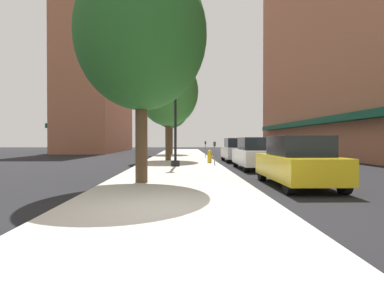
% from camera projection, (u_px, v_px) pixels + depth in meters
% --- Properties ---
extents(ground_plane, '(90.00, 90.00, 0.00)m').
position_uv_depth(ground_plane, '(233.00, 160.00, 24.79)').
color(ground_plane, black).
extents(sidewalk_slab, '(4.80, 50.00, 0.12)m').
position_uv_depth(sidewalk_slab, '(180.00, 159.00, 25.70)').
color(sidewalk_slab, '#B7B2A8').
rests_on(sidewalk_slab, ground).
extents(building_right_brick, '(6.80, 40.00, 26.70)m').
position_uv_depth(building_right_brick, '(352.00, 6.00, 28.89)').
color(building_right_brick, '#9E6047').
rests_on(building_right_brick, ground).
extents(building_far_background, '(6.80, 18.00, 17.86)m').
position_uv_depth(building_far_background, '(98.00, 84.00, 43.32)').
color(building_far_background, '#9E6047').
rests_on(building_far_background, ground).
extents(lamppost, '(0.48, 0.48, 5.90)m').
position_uv_depth(lamppost, '(175.00, 109.00, 17.70)').
color(lamppost, black).
rests_on(lamppost, sidewalk_slab).
extents(fire_hydrant, '(0.33, 0.26, 0.79)m').
position_uv_depth(fire_hydrant, '(210.00, 156.00, 20.39)').
color(fire_hydrant, gold).
rests_on(fire_hydrant, sidewalk_slab).
extents(parking_meter_near, '(0.14, 0.09, 1.31)m').
position_uv_depth(parking_meter_near, '(215.00, 150.00, 19.01)').
color(parking_meter_near, slate).
rests_on(parking_meter_near, sidewalk_slab).
extents(parking_meter_far, '(0.14, 0.09, 1.31)m').
position_uv_depth(parking_meter_far, '(205.00, 147.00, 27.21)').
color(parking_meter_far, slate).
rests_on(parking_meter_far, sidewalk_slab).
extents(tree_near, '(3.75, 3.75, 6.91)m').
position_uv_depth(tree_near, '(171.00, 107.00, 32.97)').
color(tree_near, '#4C3823').
rests_on(tree_near, sidewalk_slab).
extents(tree_mid, '(4.35, 4.35, 7.40)m').
position_uv_depth(tree_mid, '(141.00, 35.00, 10.90)').
color(tree_mid, '#4C3823').
rests_on(tree_mid, sidewalk_slab).
extents(tree_far, '(4.23, 4.23, 7.26)m').
position_uv_depth(tree_far, '(168.00, 92.00, 23.06)').
color(tree_far, '#4C3823').
rests_on(tree_far, sidewalk_slab).
extents(car_yellow, '(1.80, 4.30, 1.66)m').
position_uv_depth(car_yellow, '(298.00, 162.00, 10.75)').
color(car_yellow, black).
rests_on(car_yellow, ground).
extents(car_white, '(1.80, 4.30, 1.66)m').
position_uv_depth(car_white, '(255.00, 154.00, 17.10)').
color(car_white, black).
rests_on(car_white, ground).
extents(car_silver, '(1.80, 4.30, 1.66)m').
position_uv_depth(car_silver, '(237.00, 150.00, 23.15)').
color(car_silver, black).
rests_on(car_silver, ground).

